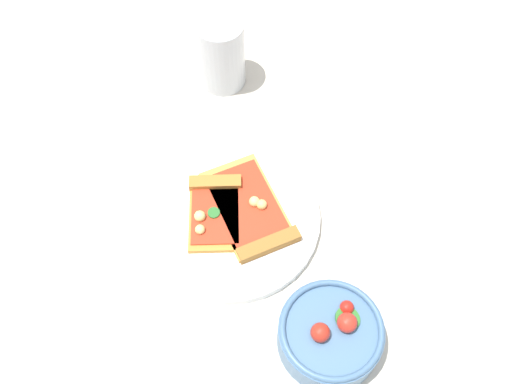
{
  "coord_description": "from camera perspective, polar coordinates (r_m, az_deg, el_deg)",
  "views": [
    {
      "loc": [
        -0.37,
        -0.18,
        0.77
      ],
      "look_at": [
        0.03,
        -0.01,
        0.03
      ],
      "focal_mm": 41.3,
      "sensor_mm": 36.0,
      "label": 1
    }
  ],
  "objects": [
    {
      "name": "pizza_slice_near",
      "position": [
        0.86,
        -0.34,
        -1.93
      ],
      "size": [
        0.17,
        0.18,
        0.02
      ],
      "color": "gold",
      "rests_on": "plate"
    },
    {
      "name": "plate",
      "position": [
        0.87,
        -2.51,
        -2.52
      ],
      "size": [
        0.26,
        0.26,
        0.01
      ],
      "primitive_type": "cylinder",
      "color": "white",
      "rests_on": "ground_plane"
    },
    {
      "name": "salad_bowl",
      "position": [
        0.78,
        7.19,
        -13.53
      ],
      "size": [
        0.13,
        0.13,
        0.07
      ],
      "color": "#4C7299",
      "rests_on": "ground_plane"
    },
    {
      "name": "soda_glass",
      "position": [
        0.99,
        -3.38,
        13.11
      ],
      "size": [
        0.08,
        0.08,
        0.13
      ],
      "color": "silver",
      "rests_on": "ground_plane"
    },
    {
      "name": "ground_plane",
      "position": [
        0.87,
        -1.18,
        -2.51
      ],
      "size": [
        2.4,
        2.4,
        0.0
      ],
      "primitive_type": "plane",
      "color": "beige",
      "rests_on": "ground"
    },
    {
      "name": "pizza_slice_far",
      "position": [
        0.86,
        -4.05,
        -1.52
      ],
      "size": [
        0.14,
        0.12,
        0.02
      ],
      "color": "gold",
      "rests_on": "plate"
    }
  ]
}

